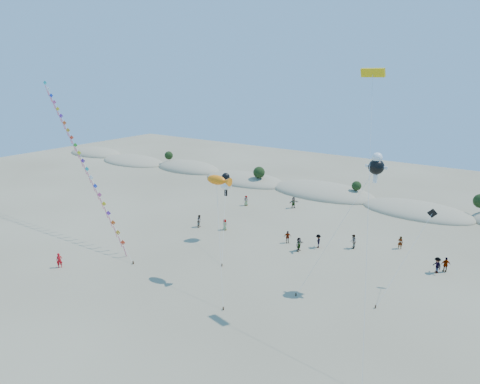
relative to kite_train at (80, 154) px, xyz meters
name	(u,v)px	position (x,y,z in m)	size (l,w,h in m)	color
ground	(115,315)	(19.89, -11.57, -10.19)	(160.00, 160.00, 0.00)	#7B7055
dune_ridge	(327,194)	(20.95, 33.56, -10.08)	(145.30, 11.49, 5.57)	tan
kite_train	(80,154)	(0.00, 0.00, 0.00)	(25.93, 7.70, 19.78)	#3F2D1E
fish_kite	(219,181)	(23.23, -0.64, 0.09)	(5.53, 5.48, 10.79)	#3F2D1E
cartoon_kite_low	(226,182)	(17.83, 7.82, -2.81)	(5.10, 7.49, 8.61)	#3F2D1E
cartoon_kite_high	(376,165)	(36.46, 5.55, 2.14)	(5.90, 6.13, 13.51)	#3F2D1E
parafoil_kite	(373,81)	(36.63, 1.55, 9.57)	(5.26, 10.54, 20.72)	#3F2D1E
dark_kite	(418,237)	(40.37, 7.66, -4.67)	(3.10, 7.36, 7.97)	#3F2D1E
flyer_foreground	(59,260)	(7.72, -9.05, -9.36)	(0.61, 0.40, 1.66)	red
beachgoers	(312,232)	(26.96, 13.98, -9.34)	(30.96, 15.94, 1.78)	slate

